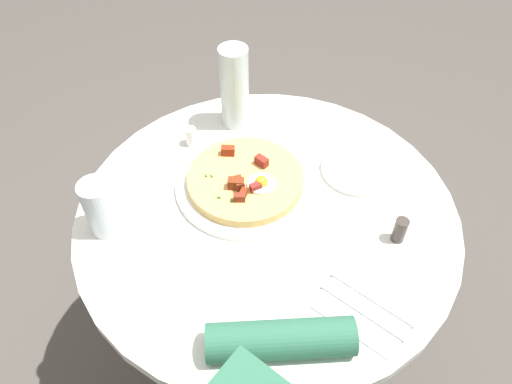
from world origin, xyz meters
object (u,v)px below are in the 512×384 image
pizza_plate (245,184)px  bread_plate (358,169)px  salt_shaker (191,136)px  breakfast_pizza (246,179)px  water_bottle (234,87)px  pepper_shaker (400,230)px  water_glass (101,207)px  knife (363,311)px  fork (372,298)px  dining_table (266,257)px

pizza_plate → bread_plate: bearing=49.0°
pizza_plate → salt_shaker: 0.20m
breakfast_pizza → water_bottle: size_ratio=1.23×
pizza_plate → bread_plate: (0.18, 0.21, -0.00)m
bread_plate → water_bottle: size_ratio=0.82×
bread_plate → pepper_shaker: size_ratio=2.97×
breakfast_pizza → water_glass: 0.32m
breakfast_pizza → salt_shaker: 0.20m
pizza_plate → water_bottle: 0.25m
water_bottle → pepper_shaker: (0.51, -0.08, -0.08)m
water_bottle → pepper_shaker: bearing=-9.3°
knife → water_glass: water_glass is taller
bread_plate → water_glass: 0.59m
water_bottle → pepper_shaker: 0.53m
bread_plate → pepper_shaker: 0.21m
pizza_plate → pepper_shaker: size_ratio=5.40×
water_glass → salt_shaker: 0.31m
bread_plate → water_glass: bearing=-124.8°
bread_plate → water_bottle: water_bottle is taller
fork → water_bottle: water_bottle is taller
bread_plate → water_bottle: 0.36m
dining_table → pizza_plate: 0.21m
dining_table → water_glass: size_ratio=6.39×
pizza_plate → knife: 0.39m
water_glass → pepper_shaker: bearing=35.3°
pepper_shaker → pizza_plate: bearing=-167.0°
knife → water_bottle: 0.62m
bread_plate → knife: bread_plate is taller
breakfast_pizza → knife: 0.39m
water_glass → knife: bearing=16.7°
breakfast_pizza → water_glass: (-0.16, -0.28, 0.04)m
water_glass → water_bottle: size_ratio=0.61×
pizza_plate → breakfast_pizza: (0.00, -0.00, 0.02)m
water_bottle → dining_table: bearing=-37.5°
breakfast_pizza → pepper_shaker: same height
water_glass → breakfast_pizza: bearing=60.1°
fork → bread_plate: bearing=-54.3°
pepper_shaker → fork: bearing=-79.4°
pizza_plate → fork: pizza_plate is taller
breakfast_pizza → water_bottle: 0.25m
fork → water_glass: size_ratio=1.36×
fork → salt_shaker: 0.59m
water_bottle → pepper_shaker: size_ratio=3.63×
dining_table → knife: knife is taller
dining_table → pepper_shaker: size_ratio=14.18×
dining_table → bread_plate: 0.31m
breakfast_pizza → bread_plate: size_ratio=1.50×
breakfast_pizza → pepper_shaker: (0.35, 0.08, 0.01)m
fork → water_bottle: 0.60m
bread_plate → fork: 0.35m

